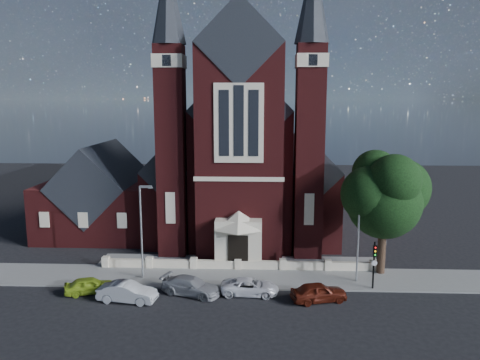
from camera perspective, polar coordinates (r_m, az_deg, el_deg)
The scene contains 15 objects.
ground at distance 50.72m, azimuth 0.20°, elevation -7.48°, with size 120.00×120.00×0.00m, color black.
pavement_strip at distance 40.83m, azimuth -0.36°, elevation -11.87°, with size 60.00×5.00×0.12m, color slate.
forecourt_paving at distance 44.57m, azimuth -0.12°, elevation -9.97°, with size 26.00×3.00×0.14m, color slate.
forecourt_wall at distance 42.69m, azimuth -0.23°, elevation -10.88°, with size 24.00×0.40×0.90m, color beige.
church at distance 56.79m, azimuth 0.51°, elevation 2.84°, with size 20.01×34.90×29.20m.
parish_hall at distance 55.51m, azimuth -16.43°, elevation -2.10°, with size 12.00×12.20×10.24m.
street_tree at distance 41.37m, azimuth 17.43°, elevation -1.97°, with size 6.40×6.60×10.70m.
street_lamp_left at distance 40.03m, azimuth -11.84°, elevation -5.59°, with size 1.16×0.22×8.09m.
street_lamp_right at distance 39.71m, azimuth 14.38°, elevation -5.81°, with size 1.16×0.22×8.09m.
traffic_signal at distance 39.04m, azimuth 16.05°, elevation -9.26°, with size 0.28×0.42×4.00m.
car_lime_van at distance 39.49m, azimuth -17.86°, elevation -12.13°, with size 1.53×3.81×1.30m, color #8FB223.
car_silver_a at distance 37.22m, azimuth -13.58°, elevation -13.15°, with size 1.56×4.47×1.47m, color #A9ADB0.
car_silver_b at distance 37.63m, azimuth -5.99°, elevation -12.73°, with size 1.94×4.77×1.38m, color gray.
car_white_suv at distance 37.48m, azimuth 1.21°, elevation -12.88°, with size 2.08×4.50×1.25m, color white.
car_dark_red at distance 36.76m, azimuth 9.58°, elevation -13.33°, with size 1.71×4.25×1.45m, color #50180D.
Camera 1 is at (1.80, -33.39, 15.10)m, focal length 35.00 mm.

